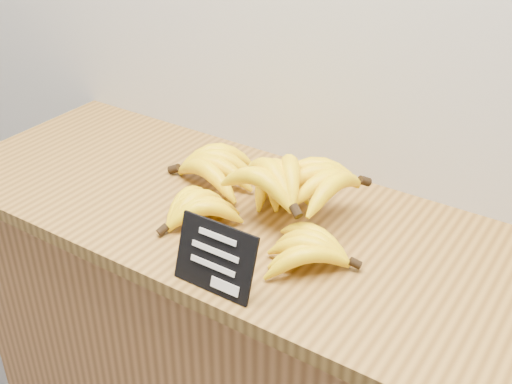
{
  "coord_description": "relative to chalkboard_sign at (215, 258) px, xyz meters",
  "views": [
    {
      "loc": [
        0.37,
        1.84,
        1.63
      ],
      "look_at": [
        -0.19,
        2.7,
        1.02
      ],
      "focal_mm": 45.0,
      "sensor_mm": 36.0,
      "label": 1
    }
  ],
  "objects": [
    {
      "name": "counter_top",
      "position": [
        -0.03,
        0.22,
        -0.07
      ],
      "size": [
        1.49,
        0.54,
        0.03
      ],
      "primitive_type": "cube",
      "color": "olive",
      "rests_on": "counter"
    },
    {
      "name": "chalkboard_sign",
      "position": [
        0.0,
        0.0,
        0.0
      ],
      "size": [
        0.15,
        0.04,
        0.12
      ],
      "primitive_type": "cube",
      "rotation": [
        -0.32,
        0.0,
        0.0
      ],
      "color": "black",
      "rests_on": "counter_top"
    },
    {
      "name": "banana_pile",
      "position": [
        -0.06,
        0.24,
        -0.01
      ],
      "size": [
        0.51,
        0.38,
        0.12
      ],
      "color": "yellow",
      "rests_on": "counter_top"
    }
  ]
}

